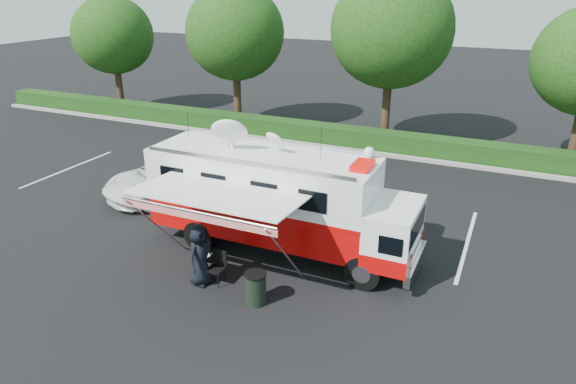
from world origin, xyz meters
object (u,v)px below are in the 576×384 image
command_truck (279,200)px  folding_table (208,257)px  white_suv (171,193)px  trash_bin (256,288)px

command_truck → folding_table: 2.87m
command_truck → white_suv: 6.95m
folding_table → white_suv: bearing=135.7°
white_suv → folding_table: 6.93m
folding_table → trash_bin: trash_bin is taller
white_suv → folding_table: size_ratio=6.92×
white_suv → folding_table: (4.94, -4.82, 0.61)m
white_suv → trash_bin: size_ratio=5.92×
white_suv → trash_bin: bearing=-17.4°
folding_table → trash_bin: (1.95, -0.67, -0.15)m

